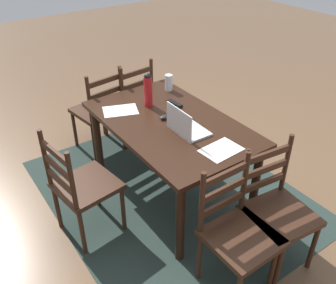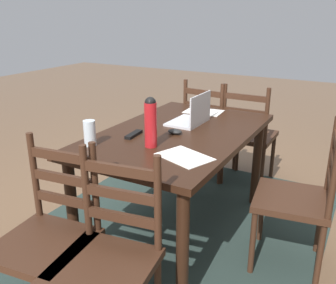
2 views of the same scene
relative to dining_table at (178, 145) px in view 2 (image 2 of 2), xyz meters
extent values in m
plane|color=brown|center=(0.00, 0.00, -0.67)|extent=(14.00, 14.00, 0.00)
cube|color=#283833|center=(0.00, 0.00, -0.66)|extent=(2.51, 2.02, 0.01)
cube|color=black|center=(0.00, 0.00, 0.08)|extent=(1.50, 0.92, 0.04)
cylinder|color=black|center=(-0.67, -0.38, -0.30)|extent=(0.07, 0.07, 0.73)
cylinder|color=black|center=(0.67, -0.38, -0.30)|extent=(0.07, 0.07, 0.73)
cylinder|color=black|center=(-0.67, 0.38, -0.30)|extent=(0.07, 0.07, 0.73)
cylinder|color=black|center=(0.67, 0.38, -0.30)|extent=(0.07, 0.07, 0.73)
cube|color=#3D2316|center=(-1.08, 0.18, -0.22)|extent=(0.44, 0.44, 0.04)
cylinder|color=#3D2316|center=(-1.27, -0.01, -0.45)|extent=(0.04, 0.04, 0.43)
cylinder|color=#3D2316|center=(-1.27, 0.37, -0.45)|extent=(0.04, 0.04, 0.43)
cylinder|color=#3D2316|center=(-0.89, 0.00, -0.45)|extent=(0.04, 0.04, 0.43)
cylinder|color=#3D2316|center=(-0.89, 0.38, -0.45)|extent=(0.04, 0.04, 0.43)
cylinder|color=#3D2316|center=(-0.88, 0.00, 0.03)|extent=(0.04, 0.04, 0.50)
cylinder|color=#3D2316|center=(-0.88, 0.38, 0.03)|extent=(0.04, 0.04, 0.50)
cube|color=#3D2316|center=(-0.88, 0.19, -0.07)|extent=(0.03, 0.36, 0.05)
cube|color=#3D2316|center=(-0.88, 0.19, 0.06)|extent=(0.03, 0.36, 0.05)
cube|color=#3D2316|center=(-0.88, 0.19, 0.18)|extent=(0.03, 0.36, 0.05)
cube|color=#3D2316|center=(1.08, -0.18, -0.22)|extent=(0.49, 0.49, 0.04)
cylinder|color=#3D2316|center=(0.87, -0.02, -0.45)|extent=(0.04, 0.04, 0.43)
cylinder|color=#3D2316|center=(0.91, -0.39, -0.45)|extent=(0.04, 0.04, 0.43)
cylinder|color=#3D2316|center=(0.86, -0.02, 0.03)|extent=(0.04, 0.04, 0.50)
cylinder|color=#3D2316|center=(0.90, -0.40, 0.03)|extent=(0.04, 0.04, 0.50)
cube|color=#3D2316|center=(0.88, -0.21, -0.07)|extent=(0.06, 0.36, 0.05)
cube|color=#3D2316|center=(0.88, -0.21, 0.06)|extent=(0.06, 0.36, 0.05)
cube|color=#3D2316|center=(0.88, -0.21, 0.18)|extent=(0.06, 0.36, 0.05)
cube|color=#3D2316|center=(-1.08, -0.18, -0.22)|extent=(0.48, 0.48, 0.04)
cylinder|color=#3D2316|center=(-1.29, -0.35, -0.45)|extent=(0.04, 0.04, 0.43)
cylinder|color=#3D2316|center=(-1.25, 0.02, -0.45)|extent=(0.04, 0.04, 0.43)
cylinder|color=#3D2316|center=(-0.91, -0.39, -0.45)|extent=(0.04, 0.04, 0.43)
cylinder|color=#3D2316|center=(-0.87, -0.02, -0.45)|extent=(0.04, 0.04, 0.43)
cylinder|color=#3D2316|center=(-0.90, -0.39, 0.03)|extent=(0.04, 0.04, 0.50)
cylinder|color=#3D2316|center=(-0.86, -0.02, 0.03)|extent=(0.04, 0.04, 0.50)
cube|color=#3D2316|center=(-0.88, -0.21, -0.07)|extent=(0.06, 0.36, 0.05)
cube|color=#3D2316|center=(-0.88, -0.21, 0.06)|extent=(0.06, 0.36, 0.05)
cube|color=#3D2316|center=(-0.88, -0.21, 0.18)|extent=(0.06, 0.36, 0.05)
cube|color=#3D2316|center=(1.08, 0.18, -0.22)|extent=(0.50, 0.50, 0.04)
cylinder|color=#3D2316|center=(0.92, -0.03, -0.45)|extent=(0.04, 0.04, 0.43)
cylinder|color=#3D2316|center=(0.85, 0.34, 0.03)|extent=(0.04, 0.04, 0.50)
cylinder|color=#3D2316|center=(0.91, -0.03, 0.03)|extent=(0.04, 0.04, 0.50)
cube|color=#3D2316|center=(0.88, 0.16, -0.07)|extent=(0.08, 0.36, 0.05)
cube|color=#3D2316|center=(0.88, 0.16, 0.06)|extent=(0.08, 0.36, 0.05)
cube|color=#3D2316|center=(0.88, 0.16, 0.18)|extent=(0.08, 0.36, 0.05)
cube|color=#3D2316|center=(0.00, 0.79, -0.22)|extent=(0.50, 0.50, 0.04)
cylinder|color=#3D2316|center=(0.21, 0.63, -0.45)|extent=(0.04, 0.04, 0.43)
cylinder|color=#3D2316|center=(-0.16, 0.58, -0.45)|extent=(0.04, 0.04, 0.43)
cylinder|color=#3D2316|center=(0.16, 1.01, -0.45)|extent=(0.04, 0.04, 0.43)
cylinder|color=#3D2316|center=(-0.21, 0.95, -0.45)|extent=(0.04, 0.04, 0.43)
cylinder|color=#3D2316|center=(0.16, 1.02, 0.03)|extent=(0.04, 0.04, 0.50)
cylinder|color=#3D2316|center=(-0.22, 0.96, 0.03)|extent=(0.04, 0.04, 0.50)
cube|color=#3D2316|center=(-0.03, 0.99, -0.07)|extent=(0.36, 0.07, 0.05)
cube|color=#3D2316|center=(-0.03, 0.99, 0.06)|extent=(0.36, 0.07, 0.05)
cube|color=silver|center=(-0.21, -0.04, 0.11)|extent=(0.32, 0.23, 0.02)
cube|color=silver|center=(-0.21, 0.07, 0.22)|extent=(0.32, 0.02, 0.21)
cube|color=#A5CCEA|center=(-0.21, 0.06, 0.22)|extent=(0.30, 0.01, 0.19)
cylinder|color=red|center=(0.34, -0.01, 0.23)|extent=(0.07, 0.07, 0.27)
sphere|color=black|center=(0.34, -0.01, 0.37)|extent=(0.07, 0.07, 0.07)
cylinder|color=silver|center=(0.51, -0.34, 0.18)|extent=(0.07, 0.07, 0.16)
ellipsoid|color=black|center=(0.06, 0.01, 0.12)|extent=(0.06, 0.10, 0.03)
cube|color=black|center=(0.23, -0.21, 0.11)|extent=(0.17, 0.06, 0.02)
cube|color=white|center=(0.40, 0.25, 0.10)|extent=(0.30, 0.35, 0.00)
cube|color=white|center=(-0.57, -0.06, 0.10)|extent=(0.23, 0.31, 0.00)
camera|label=1|loc=(-2.19, 1.54, 1.62)|focal=39.54mm
camera|label=2|loc=(2.15, 1.12, 0.88)|focal=39.90mm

